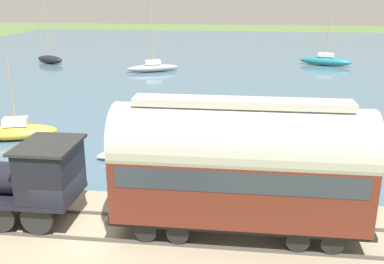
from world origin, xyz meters
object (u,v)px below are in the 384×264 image
sailboat_black (50,59)px  rowboat_off_pier (122,153)px  sailboat_yellow (17,131)px  steam_locomotive (22,177)px  sailboat_teal (326,61)px  sailboat_gray (153,67)px  passenger_coach (240,163)px  rowboat_mid_harbor (208,170)px

sailboat_black → rowboat_off_pier: (-29.60, -17.12, -0.32)m
sailboat_yellow → sailboat_black: sailboat_black is taller
steam_locomotive → sailboat_teal: size_ratio=0.86×
sailboat_gray → sailboat_black: 14.08m
sailboat_teal → sailboat_yellow: sailboat_teal is taller
passenger_coach → sailboat_black: sailboat_black is taller
rowboat_mid_harbor → rowboat_off_pier: bearing=108.7°
sailboat_teal → sailboat_yellow: size_ratio=1.26×
steam_locomotive → rowboat_mid_harbor: (6.84, -6.12, -2.28)m
passenger_coach → rowboat_off_pier: size_ratio=2.96×
sailboat_yellow → rowboat_mid_harbor: bearing=-125.2°
sailboat_black → rowboat_mid_harbor: sailboat_black is taller
sailboat_teal → rowboat_mid_harbor: bearing=-179.4°
sailboat_yellow → rowboat_mid_harbor: (-3.79, -12.05, -0.37)m
passenger_coach → rowboat_mid_harbor: bearing=13.1°
sailboat_yellow → rowboat_mid_harbor: 12.63m
passenger_coach → sailboat_teal: 41.77m
steam_locomotive → rowboat_mid_harbor: size_ratio=2.09×
sailboat_gray → sailboat_teal: size_ratio=1.12×
rowboat_off_pier → sailboat_teal: bearing=-58.2°
steam_locomotive → sailboat_gray: 34.28m
passenger_coach → rowboat_off_pier: bearing=37.3°
sailboat_black → rowboat_off_pier: sailboat_black is taller
passenger_coach → sailboat_teal: sailboat_teal is taller
sailboat_gray → sailboat_black: sailboat_black is taller
rowboat_mid_harbor → sailboat_gray: bearing=54.8°
sailboat_gray → sailboat_teal: sailboat_gray is taller
sailboat_gray → sailboat_yellow: sailboat_gray is taller
sailboat_teal → rowboat_off_pier: bearing=172.3°
sailboat_teal → rowboat_off_pier: 35.81m
sailboat_gray → sailboat_black: bearing=50.9°
sailboat_teal → rowboat_off_pier: sailboat_teal is taller
sailboat_teal → rowboat_mid_harbor: 35.51m
sailboat_gray → rowboat_off_pier: sailboat_gray is taller
sailboat_teal → steam_locomotive: bearing=175.8°
sailboat_gray → rowboat_off_pier: 25.90m
passenger_coach → sailboat_black: 44.89m
steam_locomotive → sailboat_black: (38.10, 15.86, -1.89)m
sailboat_teal → rowboat_mid_harbor: (-33.77, 10.98, -0.44)m
passenger_coach → sailboat_yellow: bearing=52.1°
sailboat_black → rowboat_off_pier: size_ratio=2.51×
sailboat_yellow → sailboat_teal: bearing=-55.2°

